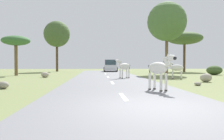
{
  "coord_description": "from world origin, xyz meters",
  "views": [
    {
      "loc": [
        -1.45,
        -6.34,
        1.28
      ],
      "look_at": [
        -0.62,
        6.45,
        0.9
      ],
      "focal_mm": 36.86,
      "sensor_mm": 36.0,
      "label": 1
    }
  ],
  "objects_px": {
    "zebra_1": "(176,68)",
    "tree_6": "(16,41)",
    "zebra_0": "(159,69)",
    "rock_4": "(206,78)",
    "tree_4": "(184,38)",
    "car_0": "(111,66)",
    "bush_0": "(214,70)",
    "tree_0": "(167,22)",
    "tree_1": "(57,34)",
    "rock_2": "(198,84)",
    "zebra_2": "(124,67)",
    "rock_1": "(3,85)",
    "rock_3": "(45,75)"
  },
  "relations": [
    {
      "from": "zebra_1",
      "to": "rock_2",
      "type": "bearing_deg",
      "value": -163.72
    },
    {
      "from": "rock_3",
      "to": "tree_1",
      "type": "bearing_deg",
      "value": 95.74
    },
    {
      "from": "car_0",
      "to": "tree_4",
      "type": "distance_m",
      "value": 11.84
    },
    {
      "from": "car_0",
      "to": "tree_4",
      "type": "relative_size",
      "value": 0.74
    },
    {
      "from": "tree_0",
      "to": "bush_0",
      "type": "bearing_deg",
      "value": -23.41
    },
    {
      "from": "tree_4",
      "to": "rock_4",
      "type": "distance_m",
      "value": 20.06
    },
    {
      "from": "zebra_1",
      "to": "tree_1",
      "type": "height_order",
      "value": "tree_1"
    },
    {
      "from": "zebra_2",
      "to": "tree_6",
      "type": "height_order",
      "value": "tree_6"
    },
    {
      "from": "car_0",
      "to": "rock_3",
      "type": "distance_m",
      "value": 15.03
    },
    {
      "from": "zebra_0",
      "to": "rock_4",
      "type": "distance_m",
      "value": 6.85
    },
    {
      "from": "rock_4",
      "to": "tree_4",
      "type": "bearing_deg",
      "value": 73.01
    },
    {
      "from": "tree_1",
      "to": "rock_3",
      "type": "bearing_deg",
      "value": -84.26
    },
    {
      "from": "zebra_2",
      "to": "rock_4",
      "type": "height_order",
      "value": "zebra_2"
    },
    {
      "from": "tree_4",
      "to": "rock_1",
      "type": "xyz_separation_m",
      "value": [
        -17.78,
        -22.1,
        -4.8
      ]
    },
    {
      "from": "zebra_0",
      "to": "tree_4",
      "type": "bearing_deg",
      "value": -141.21
    },
    {
      "from": "tree_4",
      "to": "rock_1",
      "type": "distance_m",
      "value": 28.77
    },
    {
      "from": "zebra_1",
      "to": "tree_1",
      "type": "xyz_separation_m",
      "value": [
        -12.52,
        17.47,
        4.81
      ]
    },
    {
      "from": "tree_0",
      "to": "bush_0",
      "type": "relative_size",
      "value": 4.97
    },
    {
      "from": "rock_2",
      "to": "zebra_0",
      "type": "bearing_deg",
      "value": -138.7
    },
    {
      "from": "zebra_1",
      "to": "tree_0",
      "type": "bearing_deg",
      "value": 10.81
    },
    {
      "from": "zebra_2",
      "to": "tree_6",
      "type": "distance_m",
      "value": 12.2
    },
    {
      "from": "zebra_2",
      "to": "rock_3",
      "type": "bearing_deg",
      "value": 39.15
    },
    {
      "from": "car_0",
      "to": "bush_0",
      "type": "bearing_deg",
      "value": -39.22
    },
    {
      "from": "zebra_0",
      "to": "zebra_1",
      "type": "xyz_separation_m",
      "value": [
        3.58,
        8.07,
        -0.14
      ]
    },
    {
      "from": "car_0",
      "to": "tree_6",
      "type": "xyz_separation_m",
      "value": [
        -10.39,
        -9.98,
        2.68
      ]
    },
    {
      "from": "zebra_0",
      "to": "tree_1",
      "type": "distance_m",
      "value": 27.46
    },
    {
      "from": "tree_1",
      "to": "rock_2",
      "type": "relative_size",
      "value": 19.34
    },
    {
      "from": "tree_4",
      "to": "rock_3",
      "type": "bearing_deg",
      "value": -143.9
    },
    {
      "from": "rock_4",
      "to": "zebra_2",
      "type": "bearing_deg",
      "value": 145.45
    },
    {
      "from": "zebra_0",
      "to": "zebra_1",
      "type": "bearing_deg",
      "value": -141.6
    },
    {
      "from": "zebra_1",
      "to": "tree_6",
      "type": "bearing_deg",
      "value": 90.31
    },
    {
      "from": "zebra_0",
      "to": "zebra_2",
      "type": "height_order",
      "value": "zebra_0"
    },
    {
      "from": "zebra_2",
      "to": "bush_0",
      "type": "xyz_separation_m",
      "value": [
        10.68,
        5.66,
        -0.49
      ]
    },
    {
      "from": "car_0",
      "to": "tree_6",
      "type": "distance_m",
      "value": 14.65
    },
    {
      "from": "rock_2",
      "to": "zebra_2",
      "type": "bearing_deg",
      "value": 120.65
    },
    {
      "from": "zebra_0",
      "to": "car_0",
      "type": "bearing_deg",
      "value": -115.84
    },
    {
      "from": "rock_3",
      "to": "tree_6",
      "type": "bearing_deg",
      "value": 136.96
    },
    {
      "from": "zebra_2",
      "to": "rock_2",
      "type": "xyz_separation_m",
      "value": [
        3.57,
        -6.02,
        -0.89
      ]
    },
    {
      "from": "tree_0",
      "to": "tree_4",
      "type": "relative_size",
      "value": 1.41
    },
    {
      "from": "zebra_0",
      "to": "rock_2",
      "type": "bearing_deg",
      "value": -166.38
    },
    {
      "from": "zebra_1",
      "to": "rock_2",
      "type": "distance_m",
      "value": 5.57
    },
    {
      "from": "zebra_1",
      "to": "tree_6",
      "type": "distance_m",
      "value": 16.18
    },
    {
      "from": "zebra_0",
      "to": "tree_0",
      "type": "height_order",
      "value": "tree_0"
    },
    {
      "from": "zebra_0",
      "to": "zebra_2",
      "type": "relative_size",
      "value": 1.05
    },
    {
      "from": "tree_6",
      "to": "rock_2",
      "type": "xyz_separation_m",
      "value": [
        14.12,
        -11.59,
        -3.43
      ]
    },
    {
      "from": "car_0",
      "to": "zebra_1",
      "type": "bearing_deg",
      "value": -71.67
    },
    {
      "from": "zebra_2",
      "to": "rock_3",
      "type": "relative_size",
      "value": 2.29
    },
    {
      "from": "zebra_1",
      "to": "bush_0",
      "type": "xyz_separation_m",
      "value": [
        6.48,
        6.2,
        -0.39
      ]
    },
    {
      "from": "car_0",
      "to": "rock_1",
      "type": "bearing_deg",
      "value": -103.34
    },
    {
      "from": "rock_1",
      "to": "tree_6",
      "type": "bearing_deg",
      "value": 106.3
    }
  ]
}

